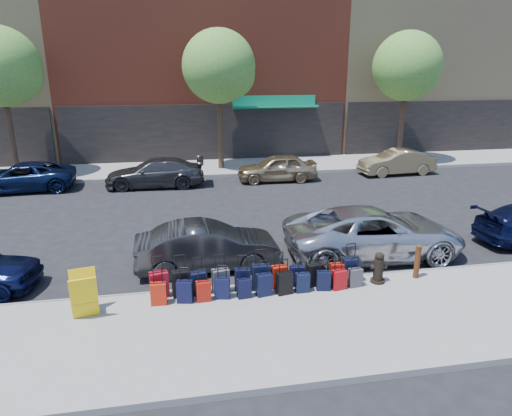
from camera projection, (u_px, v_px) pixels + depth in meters
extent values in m
plane|color=black|center=(235.00, 230.00, 16.26)|extent=(120.00, 120.00, 0.00)
cube|color=gray|center=(275.00, 327.00, 10.14)|extent=(60.00, 4.00, 0.15)
cube|color=gray|center=(211.00, 168.00, 25.61)|extent=(60.00, 4.00, 0.15)
cube|color=gray|center=(258.00, 286.00, 12.04)|extent=(60.00, 0.08, 0.15)
cube|color=gray|center=(215.00, 176.00, 23.72)|extent=(60.00, 0.08, 0.15)
cube|color=black|center=(208.00, 134.00, 26.95)|extent=(16.66, 0.15, 3.40)
cube|color=#0C7452|center=(275.00, 107.00, 26.84)|extent=(5.00, 0.91, 0.27)
cube|color=#0C7452|center=(274.00, 101.00, 27.01)|extent=(5.00, 0.10, 0.60)
cube|color=#99865E|center=(419.00, 15.00, 33.10)|extent=(15.00, 12.00, 18.00)
cube|color=black|center=(454.00, 127.00, 29.65)|extent=(14.70, 0.15, 3.40)
cylinder|color=black|center=(10.00, 129.00, 22.71)|extent=(0.30, 0.30, 4.80)
sphere|color=#3B7D29|center=(0.00, 67.00, 21.80)|extent=(3.80, 3.80, 3.80)
sphere|color=#3B7D29|center=(15.00, 75.00, 22.02)|extent=(2.58, 2.58, 2.58)
cylinder|color=black|center=(220.00, 124.00, 24.48)|extent=(0.30, 0.30, 4.80)
sphere|color=#3B7D29|center=(219.00, 66.00, 23.57)|extent=(3.80, 3.80, 3.80)
sphere|color=#3B7D29|center=(230.00, 74.00, 23.79)|extent=(2.58, 2.58, 2.58)
cylinder|color=black|center=(402.00, 120.00, 26.25)|extent=(0.30, 0.30, 4.80)
sphere|color=#3B7D29|center=(407.00, 66.00, 25.34)|extent=(3.80, 3.80, 3.80)
sphere|color=#3B7D29|center=(416.00, 73.00, 25.56)|extent=(2.58, 2.58, 2.58)
cube|color=maroon|center=(159.00, 285.00, 11.22)|extent=(0.48, 0.33, 0.67)
cylinder|color=black|center=(157.00, 258.00, 11.00)|extent=(0.25, 0.08, 0.03)
cube|color=black|center=(181.00, 283.00, 11.29)|extent=(0.47, 0.28, 0.67)
cylinder|color=black|center=(180.00, 256.00, 11.07)|extent=(0.25, 0.05, 0.03)
cube|color=black|center=(198.00, 283.00, 11.35)|extent=(0.44, 0.29, 0.61)
cylinder|color=black|center=(197.00, 259.00, 11.15)|extent=(0.23, 0.07, 0.03)
cube|color=#414147|center=(221.00, 281.00, 11.45)|extent=(0.45, 0.29, 0.63)
cylinder|color=black|center=(220.00, 256.00, 11.25)|extent=(0.24, 0.07, 0.03)
cube|color=black|center=(243.00, 280.00, 11.56)|extent=(0.41, 0.26, 0.59)
cylinder|color=black|center=(242.00, 257.00, 11.37)|extent=(0.22, 0.06, 0.03)
cube|color=black|center=(261.00, 277.00, 11.61)|extent=(0.46, 0.27, 0.67)
cylinder|color=black|center=(261.00, 251.00, 11.39)|extent=(0.25, 0.05, 0.03)
cube|color=#A81A0A|center=(279.00, 277.00, 11.71)|extent=(0.43, 0.27, 0.60)
cylinder|color=black|center=(280.00, 253.00, 11.51)|extent=(0.23, 0.06, 0.03)
cube|color=black|center=(297.00, 276.00, 11.81)|extent=(0.38, 0.23, 0.55)
cylinder|color=black|center=(298.00, 255.00, 11.63)|extent=(0.21, 0.05, 0.03)
cube|color=black|center=(315.00, 275.00, 11.82)|extent=(0.43, 0.27, 0.60)
cylinder|color=black|center=(316.00, 252.00, 11.62)|extent=(0.23, 0.06, 0.03)
cube|color=#951509|center=(337.00, 273.00, 12.00)|extent=(0.37, 0.23, 0.53)
cylinder|color=black|center=(338.00, 253.00, 11.83)|extent=(0.20, 0.05, 0.03)
cube|color=black|center=(351.00, 270.00, 12.02)|extent=(0.45, 0.26, 0.66)
cylinder|color=black|center=(352.00, 245.00, 11.81)|extent=(0.25, 0.04, 0.03)
cube|color=#B21F0B|center=(159.00, 294.00, 10.90)|extent=(0.38, 0.23, 0.55)
cylinder|color=black|center=(157.00, 271.00, 10.72)|extent=(0.21, 0.04, 0.03)
cube|color=black|center=(185.00, 292.00, 11.00)|extent=(0.41, 0.29, 0.55)
cylinder|color=black|center=(184.00, 269.00, 10.82)|extent=(0.21, 0.07, 0.03)
cube|color=#A4150A|center=(203.00, 291.00, 11.06)|extent=(0.36, 0.23, 0.51)
cylinder|color=black|center=(203.00, 270.00, 10.89)|extent=(0.20, 0.05, 0.03)
cube|color=black|center=(222.00, 288.00, 11.19)|extent=(0.39, 0.27, 0.53)
cylinder|color=black|center=(222.00, 267.00, 11.02)|extent=(0.20, 0.07, 0.03)
cube|color=black|center=(244.00, 288.00, 11.22)|extent=(0.36, 0.23, 0.49)
cylinder|color=black|center=(244.00, 268.00, 11.05)|extent=(0.19, 0.05, 0.03)
cube|color=black|center=(264.00, 285.00, 11.32)|extent=(0.42, 0.28, 0.57)
cylinder|color=black|center=(264.00, 262.00, 11.13)|extent=(0.22, 0.07, 0.03)
cube|color=black|center=(284.00, 283.00, 11.40)|extent=(0.42, 0.29, 0.57)
cylinder|color=black|center=(285.00, 261.00, 11.21)|extent=(0.22, 0.07, 0.03)
cube|color=black|center=(302.00, 283.00, 11.50)|extent=(0.35, 0.21, 0.51)
cylinder|color=black|center=(303.00, 263.00, 11.33)|extent=(0.19, 0.04, 0.03)
cube|color=black|center=(323.00, 281.00, 11.60)|extent=(0.38, 0.26, 0.51)
cylinder|color=black|center=(324.00, 261.00, 11.43)|extent=(0.20, 0.07, 0.03)
cube|color=#AB0B10|center=(339.00, 280.00, 11.64)|extent=(0.39, 0.27, 0.52)
cylinder|color=black|center=(340.00, 259.00, 11.46)|extent=(0.20, 0.07, 0.03)
cube|color=#3D3D42|center=(355.00, 278.00, 11.78)|extent=(0.36, 0.24, 0.50)
cylinder|color=black|center=(357.00, 258.00, 11.62)|extent=(0.19, 0.06, 0.03)
cylinder|color=black|center=(377.00, 281.00, 12.09)|extent=(0.38, 0.38, 0.06)
cylinder|color=black|center=(378.00, 269.00, 11.98)|extent=(0.26, 0.26, 0.60)
sphere|color=black|center=(380.00, 256.00, 11.87)|extent=(0.23, 0.23, 0.23)
cylinder|color=black|center=(379.00, 267.00, 11.97)|extent=(0.43, 0.14, 0.11)
cylinder|color=#38190C|center=(417.00, 262.00, 12.21)|extent=(0.15, 0.15, 0.90)
cylinder|color=#38190C|center=(419.00, 247.00, 12.08)|extent=(0.17, 0.17, 0.04)
cube|color=yellow|center=(84.00, 298.00, 10.19)|extent=(0.62, 0.36, 1.04)
cube|color=yellow|center=(84.00, 290.00, 10.53)|extent=(0.62, 0.36, 1.04)
cube|color=yellow|center=(85.00, 300.00, 10.41)|extent=(0.64, 0.48, 0.02)
imported|color=#2E2E30|center=(208.00, 247.00, 13.04)|extent=(4.15, 1.57, 1.35)
imported|color=silver|center=(374.00, 233.00, 13.90)|extent=(5.49, 2.64, 1.51)
imported|color=#0C1737|center=(22.00, 177.00, 21.08)|extent=(4.81, 2.44, 1.30)
imported|color=#323234|center=(155.00, 173.00, 21.79)|extent=(4.73, 2.08, 1.35)
imported|color=tan|center=(277.00, 168.00, 22.85)|extent=(3.99, 1.68, 1.35)
imported|color=#96855C|center=(397.00, 162.00, 24.21)|extent=(4.08, 1.62, 1.32)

